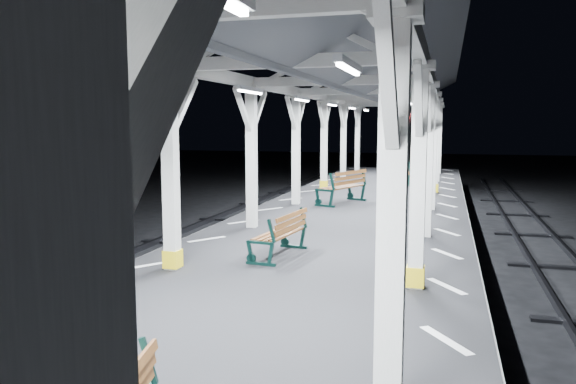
% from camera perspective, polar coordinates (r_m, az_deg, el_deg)
% --- Properties ---
extents(platform, '(6.00, 50.00, 1.00)m').
position_cam_1_polar(platform, '(7.41, -4.59, -16.46)').
color(platform, black).
rests_on(platform, ground).
extents(hazard_stripes_left, '(1.00, 48.00, 0.01)m').
position_cam_1_polar(hazard_stripes_left, '(8.36, -20.84, -10.45)').
color(hazard_stripes_left, silver).
rests_on(hazard_stripes_left, platform).
extents(hazard_stripes_right, '(1.00, 48.00, 0.01)m').
position_cam_1_polar(hazard_stripes_right, '(6.81, 15.73, -14.28)').
color(hazard_stripes_right, silver).
rests_on(hazard_stripes_right, platform).
extents(canopy, '(5.40, 49.00, 4.65)m').
position_cam_1_polar(canopy, '(6.87, -4.99, 16.35)').
color(canopy, silver).
rests_on(canopy, platform).
extents(bench_mid, '(0.76, 1.60, 0.84)m').
position_cam_1_polar(bench_mid, '(10.33, -0.54, -4.17)').
color(bench_mid, '#0C2A26').
rests_on(bench_mid, platform).
extents(bench_far, '(1.34, 2.01, 1.03)m').
position_cam_1_polar(bench_far, '(17.20, 5.76, 0.61)').
color(bench_far, '#0C2A26').
rests_on(bench_far, platform).
extents(bench_extra, '(0.69, 1.62, 0.86)m').
position_cam_1_polar(bench_extra, '(23.29, 11.97, 1.94)').
color(bench_extra, '#0C2A26').
rests_on(bench_extra, platform).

